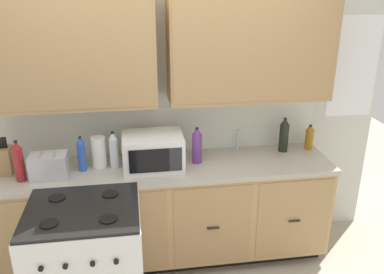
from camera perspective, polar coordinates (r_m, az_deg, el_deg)
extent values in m
cube|color=silver|center=(3.59, -4.22, 2.26)|extent=(3.94, 0.05, 2.38)
cube|color=silver|center=(3.59, -4.15, 0.96)|extent=(2.74, 0.01, 0.40)
cube|color=tan|center=(3.26, -17.06, 11.81)|extent=(1.32, 0.34, 0.92)
cube|color=#A58052|center=(3.09, -17.48, 11.28)|extent=(1.29, 0.01, 0.86)
cube|color=tan|center=(3.36, 8.18, 12.80)|extent=(1.32, 0.34, 0.92)
cube|color=#A58052|center=(3.20, 9.07, 12.30)|extent=(1.29, 0.01, 0.86)
cube|color=white|center=(3.96, 21.59, 9.01)|extent=(0.44, 0.01, 0.90)
cube|color=black|center=(3.87, -3.37, -15.40)|extent=(2.68, 0.48, 0.10)
cube|color=tan|center=(3.60, -3.48, -10.10)|extent=(2.74, 0.60, 0.77)
cube|color=#A88354|center=(3.42, -20.82, -13.47)|extent=(0.63, 0.01, 0.71)
cube|color=black|center=(3.42, -20.85, -13.69)|extent=(0.10, 0.01, 0.01)
cube|color=#A88354|center=(3.34, -8.99, -13.17)|extent=(0.63, 0.01, 0.71)
cube|color=black|center=(3.33, -8.98, -13.40)|extent=(0.10, 0.01, 0.01)
cube|color=#A88354|center=(3.39, 2.92, -12.32)|extent=(0.63, 0.01, 0.71)
cube|color=black|center=(3.38, 2.97, -12.54)|extent=(0.10, 0.01, 0.01)
cube|color=#A88354|center=(3.57, 13.96, -11.07)|extent=(0.63, 0.01, 0.71)
cube|color=black|center=(3.56, 14.04, -11.27)|extent=(0.10, 0.01, 0.01)
cube|color=#ADA899|center=(3.40, -3.63, -4.25)|extent=(2.77, 0.63, 0.04)
cube|color=#A8AAAF|center=(3.54, 7.02, -3.25)|extent=(0.56, 0.38, 0.02)
cube|color=white|center=(3.11, -14.21, -17.18)|extent=(0.76, 0.66, 0.92)
cube|color=black|center=(2.85, -15.07, -9.74)|extent=(0.74, 0.65, 0.02)
cylinder|color=black|center=(2.73, -19.24, -11.31)|extent=(0.12, 0.12, 0.01)
cylinder|color=black|center=(2.68, -11.55, -11.09)|extent=(0.12, 0.12, 0.01)
cylinder|color=black|center=(3.00, -18.24, -8.04)|extent=(0.12, 0.12, 0.01)
cylinder|color=black|center=(2.96, -11.31, -7.78)|extent=(0.12, 0.12, 0.01)
cylinder|color=black|center=(2.70, -20.25, -16.80)|extent=(0.03, 0.02, 0.03)
cylinder|color=black|center=(2.68, -17.19, -16.80)|extent=(0.03, 0.02, 0.03)
cylinder|color=black|center=(2.65, -13.64, -16.75)|extent=(0.03, 0.02, 0.03)
cylinder|color=black|center=(2.64, -10.48, -16.65)|extent=(0.03, 0.02, 0.03)
cube|color=white|center=(3.31, -5.43, -1.99)|extent=(0.48, 0.36, 0.28)
cube|color=black|center=(3.15, -5.95, -3.35)|extent=(0.31, 0.01, 0.19)
cube|color=#28282D|center=(3.16, -2.27, -3.13)|extent=(0.10, 0.01, 0.19)
cube|color=#B7B7BC|center=(3.34, -19.22, -3.82)|extent=(0.28, 0.18, 0.19)
cube|color=black|center=(3.31, -20.26, -2.43)|extent=(0.02, 0.13, 0.01)
cube|color=black|center=(3.29, -18.56, -2.35)|extent=(0.02, 0.13, 0.01)
cube|color=#9C794E|center=(3.52, -24.52, -3.01)|extent=(0.11, 0.14, 0.22)
cylinder|color=black|center=(3.46, -25.11, -0.74)|extent=(0.02, 0.02, 0.09)
cylinder|color=black|center=(3.46, -24.79, -0.73)|extent=(0.02, 0.02, 0.09)
cylinder|color=black|center=(3.45, -24.47, -0.71)|extent=(0.02, 0.02, 0.09)
cylinder|color=#B2B5BA|center=(3.65, 6.36, -0.44)|extent=(0.02, 0.02, 0.20)
cylinder|color=white|center=(3.39, -12.81, -2.06)|extent=(0.12, 0.12, 0.26)
cylinder|color=black|center=(3.70, 12.61, -0.12)|extent=(0.08, 0.08, 0.25)
cone|color=black|center=(3.65, 12.81, 2.13)|extent=(0.07, 0.07, 0.06)
cylinder|color=black|center=(3.64, 12.84, 2.47)|extent=(0.03, 0.03, 0.02)
cylinder|color=#663384|center=(3.39, 0.68, -1.61)|extent=(0.08, 0.08, 0.25)
cone|color=#663384|center=(3.34, 0.70, 0.82)|extent=(0.07, 0.07, 0.06)
cylinder|color=black|center=(3.33, 0.70, 1.19)|extent=(0.03, 0.03, 0.02)
cylinder|color=silver|center=(3.36, -10.79, -2.23)|extent=(0.07, 0.07, 0.25)
cone|color=silver|center=(3.31, -10.97, 0.22)|extent=(0.06, 0.06, 0.06)
cylinder|color=black|center=(3.30, -11.00, 0.59)|extent=(0.02, 0.02, 0.02)
cylinder|color=#9E6619|center=(3.82, 15.94, -0.30)|extent=(0.07, 0.07, 0.18)
cone|color=#9E6619|center=(3.78, 16.12, 1.30)|extent=(0.06, 0.06, 0.05)
cylinder|color=black|center=(3.78, 16.14, 1.51)|extent=(0.03, 0.03, 0.02)
cylinder|color=blue|center=(3.37, -15.05, -2.69)|extent=(0.06, 0.06, 0.23)
cone|color=blue|center=(3.32, -15.29, -0.39)|extent=(0.06, 0.06, 0.06)
cylinder|color=black|center=(3.31, -15.32, -0.05)|extent=(0.02, 0.02, 0.02)
cylinder|color=maroon|center=(3.35, -22.86, -3.59)|extent=(0.07, 0.07, 0.26)
cone|color=maroon|center=(3.29, -23.26, -1.01)|extent=(0.07, 0.07, 0.07)
cylinder|color=black|center=(3.28, -23.32, -0.61)|extent=(0.03, 0.03, 0.02)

